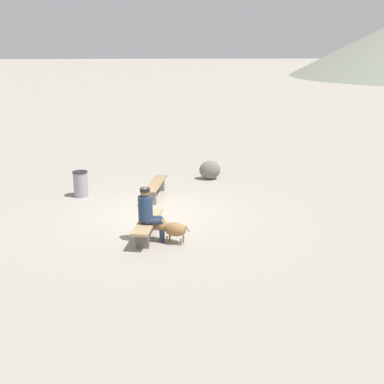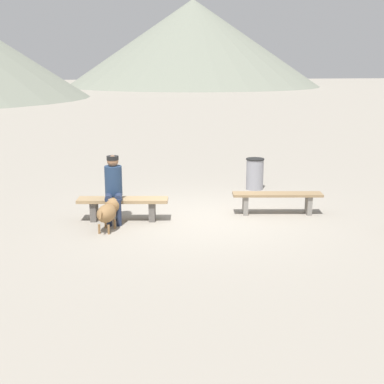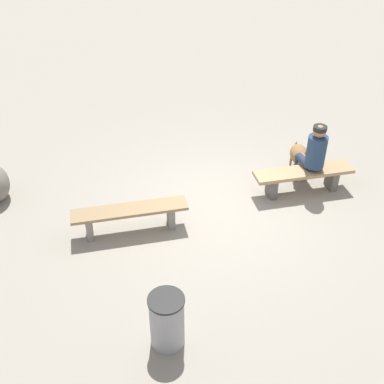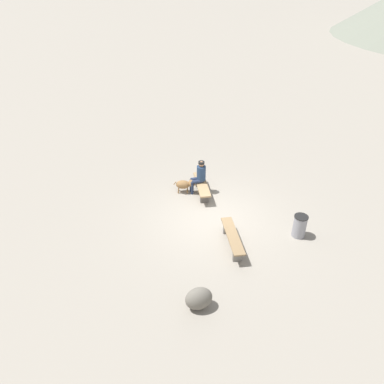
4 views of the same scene
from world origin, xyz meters
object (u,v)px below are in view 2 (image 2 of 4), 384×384
(bench_right, at_px, (123,204))
(trash_bin, at_px, (255,174))
(bench_left, at_px, (277,198))
(seated_person, at_px, (113,184))
(dog, at_px, (108,211))

(bench_right, distance_m, trash_bin, 4.11)
(bench_left, distance_m, trash_bin, 2.34)
(bench_left, height_order, bench_right, bench_right)
(seated_person, height_order, trash_bin, seated_person)
(bench_left, bearing_deg, trash_bin, -84.99)
(bench_left, bearing_deg, dog, 17.45)
(bench_left, xyz_separation_m, trash_bin, (-0.19, -2.33, 0.06))
(bench_right, relative_size, seated_person, 1.39)
(bench_right, bearing_deg, seated_person, 22.54)
(bench_right, relative_size, dog, 2.25)
(dog, bearing_deg, bench_right, -7.26)
(bench_left, bearing_deg, bench_right, 8.02)
(seated_person, xyz_separation_m, dog, (0.13, 0.54, -0.42))
(seated_person, relative_size, trash_bin, 1.69)
(seated_person, bearing_deg, bench_right, -163.83)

